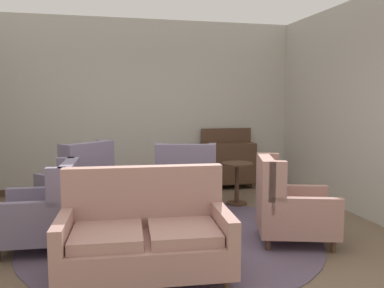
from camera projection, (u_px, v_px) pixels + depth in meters
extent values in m
plane|color=brown|center=(177.00, 246.00, 4.58)|extent=(8.50, 8.50, 0.00)
cube|color=#BCB7AD|center=(144.00, 106.00, 7.34)|extent=(5.79, 0.08, 3.10)
cube|color=#BCB7AD|center=(351.00, 107.00, 5.94)|extent=(0.08, 4.25, 3.10)
cube|color=#4C3323|center=(146.00, 186.00, 7.45)|extent=(5.63, 0.03, 0.12)
cylinder|color=#5B4C60|center=(172.00, 237.00, 4.87)|extent=(3.56, 3.56, 0.01)
cylinder|color=#4C3323|center=(163.00, 201.00, 4.75)|extent=(0.97, 0.97, 0.04)
cylinder|color=#4C3323|center=(163.00, 219.00, 4.77)|extent=(0.10, 0.10, 0.41)
cube|color=#4C3323|center=(182.00, 236.00, 4.84)|extent=(0.28, 0.07, 0.07)
cube|color=#4C3323|center=(152.00, 232.00, 4.96)|extent=(0.19, 0.27, 0.07)
cube|color=#4C3323|center=(156.00, 243.00, 4.59)|extent=(0.20, 0.27, 0.07)
cylinder|color=brown|center=(167.00, 198.00, 4.77)|extent=(0.08, 0.08, 0.02)
ellipsoid|color=brown|center=(167.00, 187.00, 4.75)|extent=(0.15, 0.15, 0.25)
cylinder|color=brown|center=(167.00, 173.00, 4.73)|extent=(0.05, 0.05, 0.07)
torus|color=brown|center=(167.00, 170.00, 4.73)|extent=(0.09, 0.09, 0.02)
cube|color=tan|center=(146.00, 253.00, 3.65)|extent=(1.60, 0.95, 0.28)
cube|color=tan|center=(144.00, 196.00, 3.94)|extent=(1.55, 0.26, 0.60)
cube|color=tan|center=(107.00, 236.00, 3.54)|extent=(0.66, 0.68, 0.10)
cube|color=tan|center=(183.00, 232.00, 3.64)|extent=(0.66, 0.68, 0.10)
cube|color=tan|center=(62.00, 231.00, 3.46)|extent=(0.17, 0.74, 0.23)
cube|color=tan|center=(224.00, 223.00, 3.69)|extent=(0.17, 0.74, 0.23)
cylinder|color=#4C3323|center=(227.00, 286.00, 3.45)|extent=(0.06, 0.06, 0.14)
cylinder|color=#4C3323|center=(75.00, 265.00, 3.90)|extent=(0.06, 0.06, 0.14)
cylinder|color=#4C3323|center=(211.00, 256.00, 4.11)|extent=(0.06, 0.06, 0.14)
cube|color=slate|center=(39.00, 223.00, 4.50)|extent=(0.90, 0.87, 0.30)
cube|color=slate|center=(70.00, 185.00, 4.51)|extent=(0.20, 0.82, 0.53)
cube|color=slate|center=(66.00, 174.00, 4.83)|extent=(0.21, 0.11, 0.41)
cube|color=slate|center=(56.00, 187.00, 4.14)|extent=(0.21, 0.11, 0.41)
cube|color=slate|center=(40.00, 195.00, 4.81)|extent=(0.75, 0.15, 0.18)
cube|color=slate|center=(25.00, 211.00, 4.11)|extent=(0.75, 0.15, 0.18)
cylinder|color=#4C3323|center=(15.00, 234.00, 4.78)|extent=(0.06, 0.06, 0.14)
cylinder|color=#4C3323|center=(75.00, 231.00, 4.90)|extent=(0.06, 0.06, 0.14)
cylinder|color=#4C3323|center=(67.00, 251.00, 4.26)|extent=(0.06, 0.06, 0.14)
cube|color=slate|center=(187.00, 193.00, 6.00)|extent=(1.02, 0.98, 0.28)
cube|color=slate|center=(186.00, 166.00, 5.63)|extent=(0.85, 0.36, 0.62)
cube|color=slate|center=(212.00, 160.00, 5.70)|extent=(0.15, 0.22, 0.47)
cube|color=slate|center=(160.00, 160.00, 5.72)|extent=(0.15, 0.22, 0.47)
cube|color=slate|center=(212.00, 176.00, 6.01)|extent=(0.28, 0.69, 0.22)
cube|color=slate|center=(162.00, 175.00, 6.03)|extent=(0.28, 0.69, 0.22)
cylinder|color=#4C3323|center=(209.00, 201.00, 6.32)|extent=(0.06, 0.06, 0.14)
cylinder|color=#4C3323|center=(166.00, 201.00, 6.34)|extent=(0.06, 0.06, 0.14)
cylinder|color=#4C3323|center=(210.00, 212.00, 5.70)|extent=(0.06, 0.06, 0.14)
cylinder|color=#4C3323|center=(162.00, 212.00, 5.72)|extent=(0.06, 0.06, 0.14)
cube|color=slate|center=(75.00, 198.00, 5.60)|extent=(1.10, 1.11, 0.31)
cube|color=slate|center=(90.00, 167.00, 5.34)|extent=(0.65, 0.58, 0.65)
cube|color=slate|center=(104.00, 158.00, 5.64)|extent=(0.21, 0.22, 0.50)
cube|color=slate|center=(66.00, 164.00, 5.13)|extent=(0.21, 0.22, 0.50)
cube|color=slate|center=(90.00, 176.00, 5.85)|extent=(0.55, 0.62, 0.21)
cube|color=slate|center=(52.00, 184.00, 5.34)|extent=(0.55, 0.62, 0.21)
cylinder|color=#4C3323|center=(77.00, 206.00, 6.05)|extent=(0.06, 0.06, 0.14)
cylinder|color=#4C3323|center=(43.00, 215.00, 5.58)|extent=(0.06, 0.06, 0.14)
cylinder|color=#4C3323|center=(107.00, 213.00, 5.65)|extent=(0.06, 0.06, 0.14)
cylinder|color=#4C3323|center=(74.00, 223.00, 5.19)|extent=(0.06, 0.06, 0.14)
cube|color=tan|center=(296.00, 219.00, 4.68)|extent=(1.05, 0.96, 0.29)
cube|color=tan|center=(265.00, 182.00, 4.65)|extent=(0.35, 0.74, 0.58)
cube|color=tan|center=(277.00, 181.00, 4.33)|extent=(0.22, 0.15, 0.44)
cube|color=tan|center=(270.00, 171.00, 4.95)|extent=(0.22, 0.15, 0.44)
cube|color=tan|center=(307.00, 206.00, 4.33)|extent=(0.76, 0.32, 0.19)
cube|color=tan|center=(296.00, 193.00, 4.96)|extent=(0.76, 0.32, 0.19)
cylinder|color=#4C3323|center=(333.00, 246.00, 4.39)|extent=(0.06, 0.06, 0.14)
cylinder|color=#4C3323|center=(320.00, 229.00, 4.96)|extent=(0.06, 0.06, 0.14)
cylinder|color=#4C3323|center=(268.00, 245.00, 4.44)|extent=(0.06, 0.06, 0.14)
cylinder|color=#4C3323|center=(262.00, 228.00, 5.01)|extent=(0.06, 0.06, 0.14)
cylinder|color=#4C3323|center=(237.00, 164.00, 6.31)|extent=(0.49, 0.49, 0.03)
cylinder|color=#4C3323|center=(237.00, 185.00, 6.34)|extent=(0.07, 0.07, 0.65)
cylinder|color=#4C3323|center=(237.00, 204.00, 6.38)|extent=(0.32, 0.32, 0.04)
cube|color=#4C3323|center=(229.00, 163.00, 7.52)|extent=(0.98, 0.36, 0.75)
cube|color=#4C3323|center=(226.00, 135.00, 7.62)|extent=(0.98, 0.04, 0.27)
cube|color=#4C3323|center=(208.00, 188.00, 7.34)|extent=(0.06, 0.06, 0.10)
cube|color=#4C3323|center=(253.00, 186.00, 7.55)|extent=(0.06, 0.06, 0.10)
cube|color=#4C3323|center=(204.00, 185.00, 7.59)|extent=(0.06, 0.06, 0.10)
cube|color=#4C3323|center=(248.00, 183.00, 7.80)|extent=(0.06, 0.06, 0.10)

